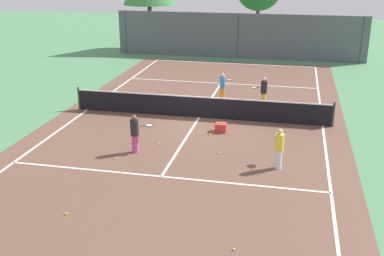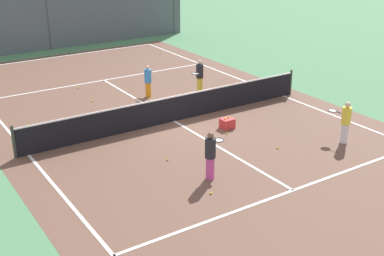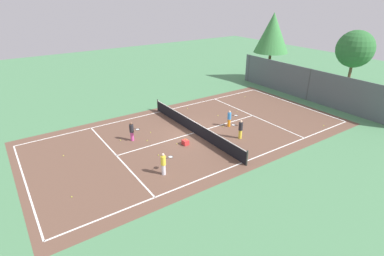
# 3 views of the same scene
# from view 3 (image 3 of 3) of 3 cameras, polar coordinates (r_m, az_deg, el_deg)

# --- Properties ---
(ground_plane) EXTENTS (80.00, 80.00, 0.00)m
(ground_plane) POSITION_cam_3_polar(r_m,az_deg,el_deg) (23.85, 0.38, -0.93)
(ground_plane) COLOR #4C8456
(court_surface) EXTENTS (13.00, 25.00, 0.01)m
(court_surface) POSITION_cam_3_polar(r_m,az_deg,el_deg) (23.85, 0.38, -0.93)
(court_surface) COLOR brown
(court_surface) RESTS_ON ground_plane
(tennis_net) EXTENTS (11.90, 0.10, 1.10)m
(tennis_net) POSITION_cam_3_polar(r_m,az_deg,el_deg) (23.63, 0.38, 0.19)
(tennis_net) COLOR #333833
(tennis_net) RESTS_ON ground_plane
(perimeter_fence) EXTENTS (18.00, 0.12, 3.20)m
(perimeter_fence) POSITION_cam_3_polar(r_m,az_deg,el_deg) (32.84, 21.09, 7.61)
(perimeter_fence) COLOR #515B60
(perimeter_fence) RESTS_ON ground_plane
(tree_0) EXTENTS (4.03, 4.03, 7.97)m
(tree_0) POSITION_cam_3_polar(r_m,az_deg,el_deg) (38.03, 14.89, 16.90)
(tree_0) COLOR brown
(tree_0) RESTS_ON ground_plane
(tree_1) EXTENTS (3.80, 3.80, 6.60)m
(tree_1) POSITION_cam_3_polar(r_m,az_deg,el_deg) (36.53, 28.34, 12.93)
(tree_1) COLOR brown
(tree_1) RESTS_ON ground_plane
(player_0) EXTENTS (0.84, 0.72, 1.48)m
(player_0) POSITION_cam_3_polar(r_m,az_deg,el_deg) (22.97, 9.08, -0.20)
(player_0) COLOR yellow
(player_0) RESTS_ON ground_plane
(player_1) EXTENTS (0.65, 0.85, 1.39)m
(player_1) POSITION_cam_3_polar(r_m,az_deg,el_deg) (24.89, 7.07, 1.82)
(player_1) COLOR orange
(player_1) RESTS_ON ground_plane
(player_2) EXTENTS (0.41, 0.89, 1.46)m
(player_2) POSITION_cam_3_polar(r_m,az_deg,el_deg) (18.40, -5.37, -6.66)
(player_2) COLOR silver
(player_2) RESTS_ON ground_plane
(player_3) EXTENTS (0.87, 0.65, 1.47)m
(player_3) POSITION_cam_3_polar(r_m,az_deg,el_deg) (22.78, -11.24, -0.59)
(player_3) COLOR #D14799
(player_3) RESTS_ON ground_plane
(ball_crate) EXTENTS (0.46, 0.40, 0.43)m
(ball_crate) POSITION_cam_3_polar(r_m,az_deg,el_deg) (22.01, -1.24, -2.71)
(ball_crate) COLOR red
(ball_crate) RESTS_ON ground_plane
(tennis_ball_0) EXTENTS (0.07, 0.07, 0.07)m
(tennis_ball_0) POSITION_cam_3_polar(r_m,az_deg,el_deg) (21.27, 6.20, -4.34)
(tennis_ball_0) COLOR #CCE533
(tennis_ball_0) RESTS_ON ground_plane
(tennis_ball_1) EXTENTS (0.07, 0.07, 0.07)m
(tennis_ball_1) POSITION_cam_3_polar(r_m,az_deg,el_deg) (18.07, -21.69, -11.94)
(tennis_ball_1) COLOR #CCE533
(tennis_ball_1) RESTS_ON ground_plane
(tennis_ball_2) EXTENTS (0.07, 0.07, 0.07)m
(tennis_ball_2) POSITION_cam_3_polar(r_m,az_deg,el_deg) (20.79, -6.32, -5.07)
(tennis_ball_2) COLOR #CCE533
(tennis_ball_2) RESTS_ON ground_plane
(tennis_ball_3) EXTENTS (0.07, 0.07, 0.07)m
(tennis_ball_3) POSITION_cam_3_polar(r_m,az_deg,el_deg) (22.35, -23.03, -4.82)
(tennis_ball_3) COLOR #CCE533
(tennis_ball_3) RESTS_ON ground_plane
(tennis_ball_4) EXTENTS (0.07, 0.07, 0.07)m
(tennis_ball_4) POSITION_cam_3_polar(r_m,az_deg,el_deg) (27.31, 23.54, 0.41)
(tennis_ball_4) COLOR #CCE533
(tennis_ball_4) RESTS_ON ground_plane
(tennis_ball_5) EXTENTS (0.07, 0.07, 0.07)m
(tennis_ball_5) POSITION_cam_3_polar(r_m,az_deg,el_deg) (22.85, -8.44, -2.32)
(tennis_ball_5) COLOR #CCE533
(tennis_ball_5) RESTS_ON ground_plane
(tennis_ball_6) EXTENTS (0.07, 0.07, 0.07)m
(tennis_ball_6) POSITION_cam_3_polar(r_m,az_deg,el_deg) (24.08, -7.79, -0.83)
(tennis_ball_6) COLOR #CCE533
(tennis_ball_6) RESTS_ON ground_plane
(tennis_ball_7) EXTENTS (0.07, 0.07, 0.07)m
(tennis_ball_7) POSITION_cam_3_polar(r_m,az_deg,el_deg) (22.13, -2.84, -3.00)
(tennis_ball_7) COLOR #CCE533
(tennis_ball_7) RESTS_ON ground_plane
(tennis_ball_8) EXTENTS (0.07, 0.07, 0.07)m
(tennis_ball_8) POSITION_cam_3_polar(r_m,az_deg,el_deg) (28.33, 8.46, 3.11)
(tennis_ball_8) COLOR #CCE533
(tennis_ball_8) RESTS_ON ground_plane
(tennis_ball_9) EXTENTS (0.07, 0.07, 0.07)m
(tennis_ball_9) POSITION_cam_3_polar(r_m,az_deg,el_deg) (32.49, 9.93, 5.82)
(tennis_ball_9) COLOR #CCE533
(tennis_ball_9) RESTS_ON ground_plane
(tennis_ball_10) EXTENTS (0.07, 0.07, 0.07)m
(tennis_ball_10) POSITION_cam_3_polar(r_m,az_deg,el_deg) (23.28, -13.36, -2.22)
(tennis_ball_10) COLOR #CCE533
(tennis_ball_10) RESTS_ON ground_plane
(tennis_ball_11) EXTENTS (0.07, 0.07, 0.07)m
(tennis_ball_11) POSITION_cam_3_polar(r_m,az_deg,el_deg) (28.77, -0.87, 3.72)
(tennis_ball_11) COLOR #CCE533
(tennis_ball_11) RESTS_ON ground_plane
(tennis_ball_12) EXTENTS (0.07, 0.07, 0.07)m
(tennis_ball_12) POSITION_cam_3_polar(r_m,az_deg,el_deg) (27.19, 4.92, 2.36)
(tennis_ball_12) COLOR #CCE533
(tennis_ball_12) RESTS_ON ground_plane
(tennis_ball_13) EXTENTS (0.07, 0.07, 0.07)m
(tennis_ball_13) POSITION_cam_3_polar(r_m,az_deg,el_deg) (25.03, 5.83, 0.30)
(tennis_ball_13) COLOR #CCE533
(tennis_ball_13) RESTS_ON ground_plane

